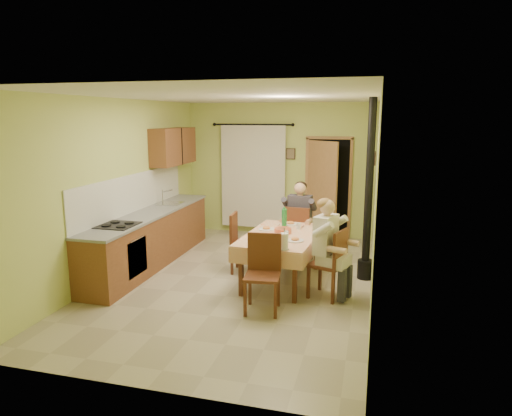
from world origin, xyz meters
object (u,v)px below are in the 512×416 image
(man_far, at_px, (299,213))
(man_right, at_px, (328,237))
(chair_near, at_px, (262,290))
(stove_flue, at_px, (368,215))
(dining_table, at_px, (282,258))
(chair_far, at_px, (299,245))
(chair_right, at_px, (327,277))
(chair_left, at_px, (244,255))

(man_far, height_order, man_right, same)
(chair_near, xyz_separation_m, stove_flue, (1.27, 1.60, 0.73))
(chair_near, bearing_deg, man_right, -144.20)
(dining_table, bearing_deg, man_right, -27.02)
(dining_table, height_order, chair_near, chair_near)
(dining_table, distance_m, stove_flue, 1.48)
(man_right, bearing_deg, chair_near, 150.99)
(chair_far, bearing_deg, stove_flue, -21.79)
(man_far, bearing_deg, chair_far, -90.00)
(chair_far, height_order, chair_near, chair_near)
(dining_table, bearing_deg, chair_right, -26.82)
(dining_table, xyz_separation_m, man_right, (0.74, -0.44, 0.50))
(dining_table, relative_size, man_far, 1.32)
(chair_right, xyz_separation_m, man_far, (-0.66, 1.51, 0.59))
(dining_table, height_order, man_right, man_right)
(dining_table, xyz_separation_m, chair_far, (0.09, 1.05, -0.09))
(man_far, distance_m, stove_flue, 1.31)
(chair_near, bearing_deg, chair_right, -144.91)
(chair_left, xyz_separation_m, man_right, (1.42, -0.74, 0.59))
(man_far, bearing_deg, man_right, -62.00)
(dining_table, height_order, stove_flue, stove_flue)
(chair_far, xyz_separation_m, chair_right, (0.66, -1.50, -0.00))
(stove_flue, bearing_deg, chair_near, -128.49)
(dining_table, height_order, chair_far, chair_far)
(dining_table, bearing_deg, chair_left, 160.69)
(chair_far, relative_size, chair_left, 1.03)
(dining_table, xyz_separation_m, man_far, (0.09, 1.07, 0.50))
(chair_far, height_order, man_right, man_right)
(chair_left, distance_m, stove_flue, 2.08)
(dining_table, xyz_separation_m, stove_flue, (1.25, 0.47, 0.64))
(man_far, xyz_separation_m, stove_flue, (1.16, -0.60, 0.15))
(chair_right, bearing_deg, stove_flue, -9.52)
(stove_flue, bearing_deg, chair_left, -174.80)
(chair_right, bearing_deg, chair_near, 150.27)
(stove_flue, bearing_deg, dining_table, -159.26)
(chair_far, xyz_separation_m, stove_flue, (1.16, -0.58, 0.73))
(chair_left, height_order, man_far, man_far)
(chair_near, xyz_separation_m, chair_left, (-0.66, 1.43, -0.00))
(chair_near, distance_m, chair_right, 1.03)
(chair_near, bearing_deg, chair_left, -71.35)
(chair_near, height_order, man_right, man_right)
(chair_left, relative_size, man_far, 0.70)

